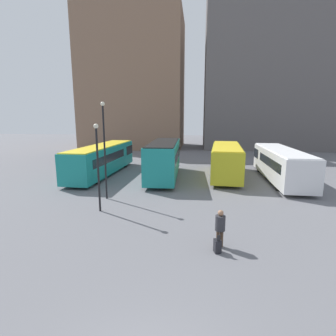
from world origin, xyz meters
The scene contains 10 objects.
building_block_left centered at (-10.90, 45.84, 11.79)m, with size 17.75×13.22×23.57m.
building_block_right centered at (17.27, 45.84, 16.75)m, with size 30.49×10.11×33.50m.
bus_0 centered at (-8.30, 20.84, 1.56)m, with size 2.93×12.30×2.85m.
bus_1 centered at (-2.09, 19.87, 1.81)m, with size 2.79×9.76×3.35m.
bus_2 centered at (3.66, 20.97, 1.61)m, with size 3.36×9.73×2.97m.
bus_3 centered at (8.30, 20.05, 1.53)m, with size 2.78×11.39×2.80m.
traveler centered at (1.99, 6.89, 0.99)m, with size 0.52×0.52×1.66m.
suitcase centered at (1.86, 6.39, 0.29)m, with size 0.33×0.37×0.81m.
lamp_post_0 centered at (-4.77, 10.58, 3.08)m, with size 0.28×0.28×5.17m.
lamp_post_1 centered at (-5.22, 13.02, 3.78)m, with size 0.28×0.28×6.52m.
Camera 1 is at (0.95, -3.80, 5.50)m, focal length 28.00 mm.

